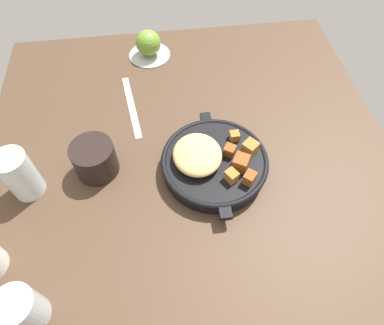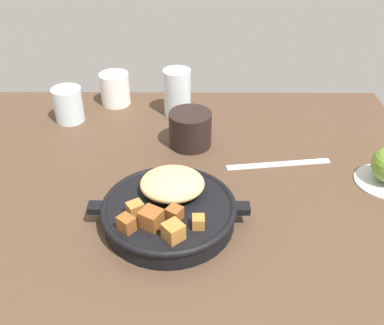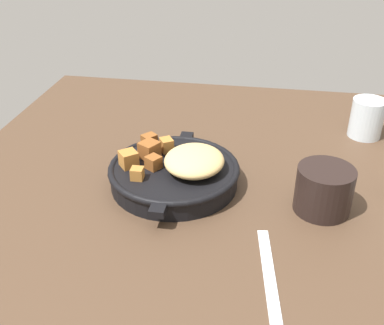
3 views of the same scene
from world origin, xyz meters
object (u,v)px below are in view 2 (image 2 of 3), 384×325
(cast_iron_skillet, at_px, (169,208))
(water_glass_tall, at_px, (177,93))
(butter_knife, at_px, (279,164))
(water_glass_short, at_px, (68,105))
(coffee_mug_dark, at_px, (190,129))
(white_creamer_pitcher, at_px, (115,89))

(cast_iron_skillet, xyz_separation_m, water_glass_tall, (0.00, 0.39, 0.03))
(butter_knife, bearing_deg, water_glass_short, 150.95)
(coffee_mug_dark, bearing_deg, cast_iron_skillet, -97.61)
(cast_iron_skillet, xyz_separation_m, coffee_mug_dark, (0.03, 0.25, 0.01))
(cast_iron_skillet, relative_size, water_glass_tall, 2.43)
(cast_iron_skillet, distance_m, water_glass_tall, 0.39)
(butter_knife, xyz_separation_m, white_creamer_pitcher, (-0.37, 0.27, 0.04))
(water_glass_tall, relative_size, coffee_mug_dark, 1.23)
(white_creamer_pitcher, bearing_deg, water_glass_short, -137.36)
(white_creamer_pitcher, bearing_deg, coffee_mug_dark, -45.70)
(water_glass_short, height_order, water_glass_tall, water_glass_tall)
(cast_iron_skillet, relative_size, butter_knife, 1.27)
(cast_iron_skillet, xyz_separation_m, water_glass_short, (-0.25, 0.35, 0.01))
(water_glass_short, relative_size, coffee_mug_dark, 0.89)
(water_glass_short, bearing_deg, butter_knife, -21.49)
(water_glass_tall, bearing_deg, white_creamer_pitcher, 161.29)
(water_glass_short, height_order, coffee_mug_dark, water_glass_short)
(water_glass_short, distance_m, white_creamer_pitcher, 0.13)
(cast_iron_skillet, bearing_deg, water_glass_tall, 89.91)
(cast_iron_skillet, xyz_separation_m, butter_knife, (0.21, 0.17, -0.03))
(butter_knife, bearing_deg, white_creamer_pitcher, 136.16)
(water_glass_tall, xyz_separation_m, white_creamer_pitcher, (-0.16, 0.05, -0.02))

